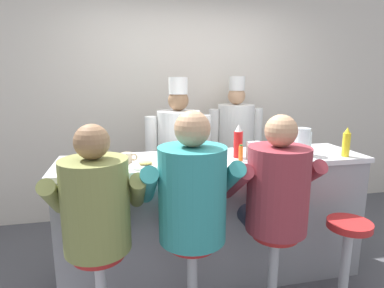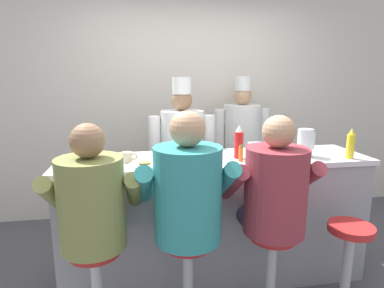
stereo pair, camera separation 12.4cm
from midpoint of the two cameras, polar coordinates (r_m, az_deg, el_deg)
The scene contains 17 objects.
wall_back at distance 3.85m, azimuth -2.69°, elevation 7.35°, with size 10.00×0.06×2.70m.
diner_counter at distance 2.71m, azimuth 2.62°, elevation -12.86°, with size 2.43×0.60×1.02m.
ketchup_bottle_red at distance 2.52m, azimuth 6.81°, elevation 0.33°, with size 0.07×0.07×0.26m.
mustard_bottle_yellow at distance 2.79m, azimuth 24.61°, elevation 0.19°, with size 0.06×0.06×0.24m.
hot_sauce_bottle_orange at distance 2.44m, azimuth 7.23°, elevation -1.61°, with size 0.03×0.03×0.12m.
water_pitcher_clear at distance 2.73m, azimuth 17.80°, elevation 0.44°, with size 0.14×0.12×0.22m.
breakfast_plate at distance 2.29m, azimuth -9.79°, elevation -3.73°, with size 0.22×0.22×0.04m.
cereal_bowl at distance 2.35m, azimuth -17.23°, elevation -3.43°, with size 0.15×0.15×0.05m.
coffee_mug_white at distance 2.65m, azimuth 10.70°, elevation -1.03°, with size 0.12×0.08×0.08m.
coffee_mug_tan at distance 2.42m, azimuth -12.89°, elevation -2.43°, with size 0.12×0.08×0.08m.
napkin_dispenser_chrome at distance 2.49m, azimuth 9.57°, elevation -1.17°, with size 0.11×0.06×0.14m.
diner_seated_olive at distance 2.03m, azimuth -18.30°, elevation -11.08°, with size 0.59×0.58×1.39m.
diner_seated_teal at distance 2.04m, azimuth -1.95°, elevation -9.55°, with size 0.64×0.63×1.45m.
diner_seated_maroon at distance 2.21m, azimuth 12.96°, elevation -8.57°, with size 0.61×0.60×1.42m.
empty_stool_round at distance 2.65m, azimuth 24.57°, elevation -16.61°, with size 0.31×0.31×0.64m.
cook_in_whites_near at distance 3.14m, azimuth -3.50°, elevation -1.88°, with size 0.64×0.41×1.65m.
cook_in_whites_far at distance 3.76m, azimuth 6.78°, elevation 0.42°, with size 0.65×0.42×1.66m.
Camera 1 is at (-0.71, -2.07, 1.64)m, focal length 30.00 mm.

